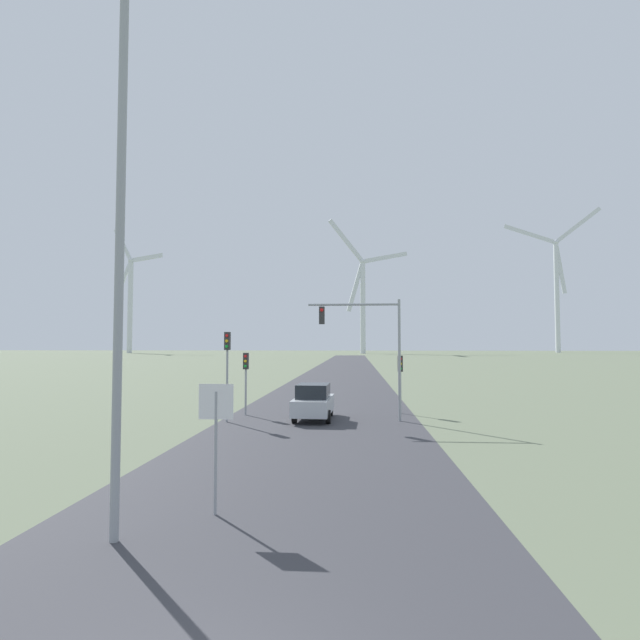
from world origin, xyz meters
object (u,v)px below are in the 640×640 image
object	(u,v)px
traffic_light_post_near_left	(227,356)
wind_turbine_left	(363,294)
streetlamp	(121,165)
traffic_light_mast_overhead	(367,334)
wind_turbine_far_left	(130,295)
traffic_light_post_mid_left	(246,369)
car_approaching	(313,402)
traffic_light_post_near_right	(400,371)
wind_turbine_center	(557,284)
stop_sign_near	(216,423)

from	to	relation	value
traffic_light_post_near_left	wind_turbine_left	bearing A→B (deg)	87.03
streetlamp	traffic_light_mast_overhead	size ratio (longest dim) A/B	1.99
streetlamp	wind_turbine_left	distance (m)	200.46
wind_turbine_far_left	traffic_light_post_near_left	bearing A→B (deg)	-63.78
traffic_light_post_mid_left	car_approaching	size ratio (longest dim) A/B	0.81
traffic_light_post_near_right	wind_turbine_center	bearing A→B (deg)	66.52
traffic_light_post_mid_left	traffic_light_mast_overhead	world-z (taller)	traffic_light_mast_overhead
streetlamp	car_approaching	distance (m)	17.49
traffic_light_post_near_left	traffic_light_post_mid_left	xyz separation A→B (m)	(0.40, 2.46, -0.77)
streetlamp	car_approaching	xyz separation A→B (m)	(2.57, 16.00, -6.59)
stop_sign_near	traffic_light_mast_overhead	bearing A→B (deg)	74.99
traffic_light_post_near_left	car_approaching	xyz separation A→B (m)	(4.23, 1.09, -2.35)
traffic_light_post_near_right	traffic_light_mast_overhead	xyz separation A→B (m)	(-1.89, -2.77, 2.02)
traffic_light_post_mid_left	wind_turbine_far_left	distance (m)	209.48
traffic_light_post_near_right	traffic_light_post_mid_left	size ratio (longest dim) A/B	0.95
wind_turbine_far_left	wind_turbine_center	world-z (taller)	wind_turbine_center
stop_sign_near	traffic_light_post_near_right	bearing A→B (deg)	71.44
streetlamp	traffic_light_mast_overhead	distance (m)	17.00
streetlamp	traffic_light_post_near_left	size ratio (longest dim) A/B	2.74
traffic_light_post_mid_left	streetlamp	bearing A→B (deg)	-85.84
wind_turbine_far_left	wind_turbine_center	bearing A→B (deg)	7.60
traffic_light_post_near_right	stop_sign_near	bearing A→B (deg)	-108.56
traffic_light_mast_overhead	wind_turbine_far_left	bearing A→B (deg)	118.03
traffic_light_post_near_left	traffic_light_mast_overhead	world-z (taller)	traffic_light_mast_overhead
traffic_light_post_near_right	wind_turbine_far_left	world-z (taller)	wind_turbine_far_left
wind_turbine_left	wind_turbine_center	distance (m)	95.85
traffic_light_mast_overhead	wind_turbine_center	distance (m)	234.66
wind_turbine_left	wind_turbine_center	world-z (taller)	wind_turbine_center
streetlamp	traffic_light_post_near_right	size ratio (longest dim) A/B	3.80
wind_turbine_far_left	wind_turbine_center	size ratio (longest dim) A/B	0.84
traffic_light_post_mid_left	wind_turbine_center	size ratio (longest dim) A/B	0.05
traffic_light_post_near_right	traffic_light_mast_overhead	distance (m)	3.91
traffic_light_mast_overhead	wind_turbine_center	bearing A→B (deg)	66.37
traffic_light_post_near_left	car_approaching	bearing A→B (deg)	14.44
traffic_light_post_near_right	traffic_light_post_mid_left	xyz separation A→B (m)	(-8.49, -1.23, 0.12)
traffic_light_post_near_right	traffic_light_post_mid_left	world-z (taller)	traffic_light_post_mid_left
traffic_light_post_near_left	wind_turbine_center	distance (m)	238.49
traffic_light_post_near_left	wind_turbine_left	distance (m)	186.14
traffic_light_mast_overhead	car_approaching	world-z (taller)	traffic_light_mast_overhead
traffic_light_mast_overhead	car_approaching	bearing A→B (deg)	176.54
stop_sign_near	traffic_light_post_near_left	distance (m)	13.69
streetlamp	wind_turbine_left	world-z (taller)	wind_turbine_left
streetlamp	traffic_light_post_mid_left	size ratio (longest dim) A/B	3.61
car_approaching	wind_turbine_center	world-z (taller)	wind_turbine_center
wind_turbine_far_left	streetlamp	bearing A→B (deg)	-65.08
wind_turbine_center	traffic_light_mast_overhead	bearing A→B (deg)	-113.63
stop_sign_near	wind_turbine_center	bearing A→B (deg)	66.88
traffic_light_mast_overhead	wind_turbine_far_left	distance (m)	213.66
stop_sign_near	car_approaching	size ratio (longest dim) A/B	0.71
traffic_light_mast_overhead	traffic_light_post_mid_left	bearing A→B (deg)	166.87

